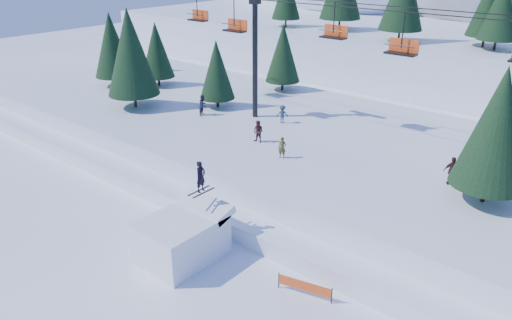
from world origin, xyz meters
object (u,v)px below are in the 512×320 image
Objects in this scene: banner_far at (412,293)px; chairlift at (374,53)px; jump_kicker at (183,236)px; banner_near at (305,286)px.

chairlift is at bearing 127.98° from banner_far.
jump_kicker is 0.12× the size of chairlift.
chairlift reaches higher than banner_far.
banner_near is 1.00× the size of banner_far.
banner_near and banner_far have the same top height.
banner_near is (4.62, -14.34, -8.78)m from chairlift.
chairlift reaches higher than banner_near.
jump_kicker is 17.96m from chairlift.
jump_kicker reaches higher than banner_near.
chairlift reaches higher than jump_kicker.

